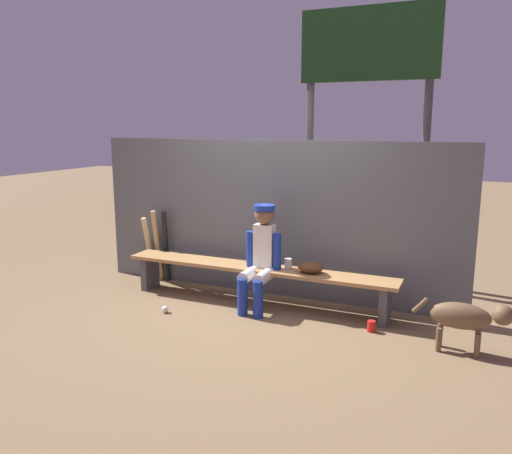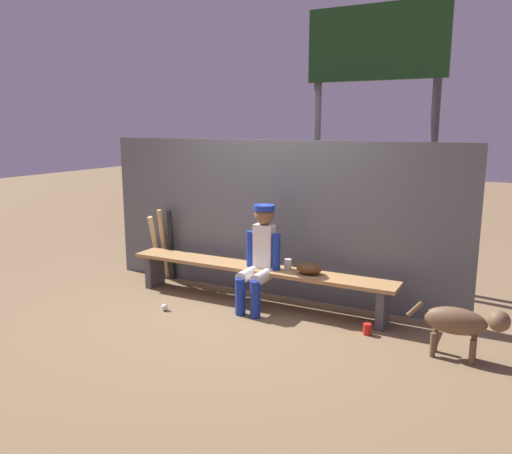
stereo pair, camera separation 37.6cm
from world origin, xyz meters
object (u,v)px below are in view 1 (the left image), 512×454
at_px(bat_aluminum_black, 166,246).
at_px(dugout_bench, 256,273).
at_px(bat_wood_natural, 149,248).
at_px(cup_on_ground, 371,326).
at_px(cup_on_bench, 288,263).
at_px(baseball, 165,309).
at_px(player_seated, 260,254).
at_px(scoreboard, 372,81).
at_px(bat_wood_tan, 158,246).
at_px(baseball_glove, 310,267).
at_px(dog, 467,317).

bearing_deg(bat_aluminum_black, dugout_bench, -12.50).
distance_m(bat_wood_natural, cup_on_ground, 3.09).
bearing_deg(bat_aluminum_black, cup_on_bench, -7.70).
bearing_deg(baseball, bat_wood_natural, 132.19).
distance_m(player_seated, scoreboard, 2.63).
xyz_separation_m(bat_wood_tan, cup_on_bench, (1.89, -0.24, 0.03)).
bearing_deg(player_seated, dugout_bench, 132.55).
relative_size(baseball_glove, cup_on_ground, 2.55).
distance_m(cup_on_bench, scoreboard, 2.55).
relative_size(bat_wood_tan, dog, 1.10).
relative_size(dugout_bench, bat_wood_tan, 3.42).
bearing_deg(scoreboard, player_seated, -116.34).
height_order(baseball_glove, cup_on_ground, baseball_glove).
bearing_deg(dugout_bench, bat_wood_natural, 169.60).
xyz_separation_m(baseball_glove, scoreboard, (0.27, 1.51, 2.03)).
height_order(player_seated, dog, player_seated).
distance_m(baseball_glove, bat_wood_natural, 2.32).
bearing_deg(scoreboard, bat_wood_tan, -153.72).
relative_size(cup_on_ground, scoreboard, 0.03).
xyz_separation_m(cup_on_ground, dog, (0.86, -0.15, 0.28)).
xyz_separation_m(dugout_bench, baseball_glove, (0.64, 0.00, 0.14)).
height_order(baseball_glove, scoreboard, scoreboard).
bearing_deg(baseball, bat_aluminum_black, 122.48).
distance_m(bat_wood_tan, dog, 3.82).
distance_m(baseball, cup_on_bench, 1.43).
bearing_deg(baseball_glove, cup_on_bench, 165.34).
height_order(bat_aluminum_black, bat_wood_tan, same).
relative_size(bat_wood_tan, cup_on_bench, 8.45).
bearing_deg(cup_on_ground, cup_on_bench, 160.91).
height_order(cup_on_ground, cup_on_bench, cup_on_bench).
distance_m(dugout_bench, baseball, 1.07).
distance_m(baseball_glove, cup_on_ground, 0.89).
relative_size(dugout_bench, scoreboard, 0.87).
height_order(bat_aluminum_black, cup_on_bench, bat_aluminum_black).
distance_m(dugout_bench, bat_aluminum_black, 1.44).
height_order(baseball_glove, bat_wood_tan, bat_wood_tan).
bearing_deg(dog, cup_on_bench, 165.08).
height_order(player_seated, baseball, player_seated).
bearing_deg(dugout_bench, scoreboard, 59.13).
xyz_separation_m(baseball, dog, (3.00, 0.24, 0.30)).
bearing_deg(bat_aluminum_black, baseball_glove, -8.67).
xyz_separation_m(baseball, cup_on_ground, (2.15, 0.38, 0.02)).
bearing_deg(baseball, dog, 4.51).
distance_m(player_seated, cup_on_bench, 0.34).
bearing_deg(baseball, player_seated, 31.84).
bearing_deg(dugout_bench, baseball_glove, 0.00).
bearing_deg(baseball, dugout_bench, 40.05).
relative_size(bat_aluminum_black, cup_on_bench, 8.44).
xyz_separation_m(bat_wood_tan, dog, (3.74, -0.73, -0.13)).
relative_size(player_seated, cup_on_bench, 10.42).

